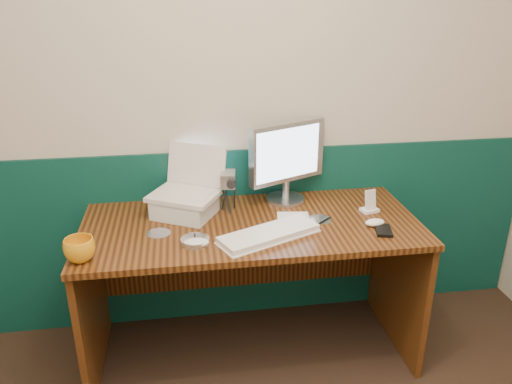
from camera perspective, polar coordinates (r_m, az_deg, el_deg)
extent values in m
cube|color=beige|center=(2.55, -4.04, 10.13)|extent=(3.50, 0.04, 2.50)
cube|color=#07332F|center=(2.79, -3.60, -5.13)|extent=(3.48, 0.02, 1.00)
cube|color=#311709|center=(2.56, -0.51, -11.13)|extent=(1.60, 0.70, 0.75)
cube|color=silver|center=(2.46, -8.14, -1.64)|extent=(0.35, 0.33, 0.09)
cube|color=white|center=(2.24, 1.48, -4.90)|extent=(0.48, 0.33, 0.03)
ellipsoid|color=white|center=(2.41, 13.42, -3.40)|extent=(0.10, 0.07, 0.03)
ellipsoid|color=white|center=(2.17, -6.88, -5.78)|extent=(0.12, 0.07, 0.04)
imported|color=orange|center=(2.16, -19.52, -6.23)|extent=(0.15, 0.15, 0.10)
cylinder|color=#B4BEC5|center=(2.20, -6.98, -5.60)|extent=(0.13, 0.13, 0.03)
cylinder|color=#B3BAC4|center=(2.32, -11.06, -4.64)|extent=(0.11, 0.11, 0.00)
cylinder|color=#ACB4BC|center=(2.43, 7.27, -3.11)|extent=(0.11, 0.11, 0.00)
cylinder|color=black|center=(2.39, 7.42, -3.49)|extent=(0.13, 0.10, 0.01)
cube|color=silver|center=(2.44, 4.26, -2.80)|extent=(0.17, 0.12, 0.00)
cube|color=white|center=(2.55, 12.83, -2.01)|extent=(0.10, 0.08, 0.02)
cube|color=silver|center=(2.53, 12.94, -0.84)|extent=(0.06, 0.04, 0.10)
cube|color=black|center=(2.36, 14.35, -4.27)|extent=(0.10, 0.13, 0.01)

